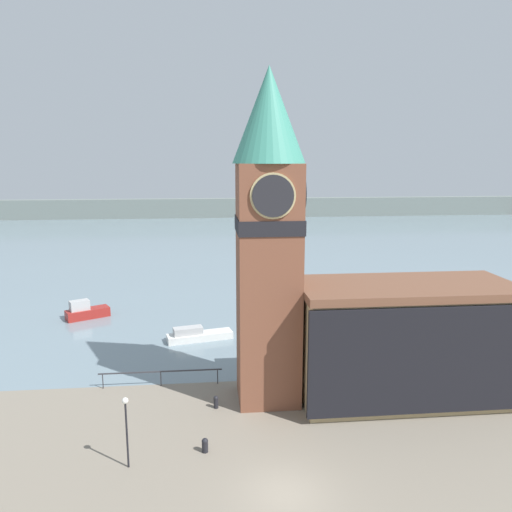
{
  "coord_description": "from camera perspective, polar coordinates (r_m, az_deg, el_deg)",
  "views": [
    {
      "loc": [
        -3.39,
        -20.35,
        15.28
      ],
      "look_at": [
        -0.67,
        7.16,
        9.88
      ],
      "focal_mm": 35.0,
      "sensor_mm": 36.0,
      "label": 1
    }
  ],
  "objects": [
    {
      "name": "lamp_post",
      "position": [
        26.7,
        -14.63,
        -17.55
      ],
      "size": [
        0.32,
        0.32,
        3.78
      ],
      "color": "black",
      "rests_on": "ground_plane"
    },
    {
      "name": "far_shoreline",
      "position": [
        133.17,
        -4.19,
        5.51
      ],
      "size": [
        180.0,
        3.0,
        5.0
      ],
      "color": "slate",
      "rests_on": "water"
    },
    {
      "name": "ground_plane",
      "position": [
        25.67,
        3.4,
        -25.49
      ],
      "size": [
        160.0,
        160.0,
        0.0
      ],
      "primitive_type": "plane",
      "color": "gray"
    },
    {
      "name": "mooring_bollard_far",
      "position": [
        32.42,
        -4.6,
        -16.24
      ],
      "size": [
        0.3,
        0.3,
        0.8
      ],
      "color": "black",
      "rests_on": "ground_plane"
    },
    {
      "name": "water",
      "position": [
        93.83,
        -3.51,
        1.65
      ],
      "size": [
        160.0,
        120.0,
        0.0
      ],
      "color": "gray",
      "rests_on": "ground_plane"
    },
    {
      "name": "clock_tower",
      "position": [
        30.43,
        1.45,
        2.84
      ],
      "size": [
        4.35,
        4.35,
        20.58
      ],
      "color": "brown",
      "rests_on": "ground_plane"
    },
    {
      "name": "boat_far",
      "position": [
        51.56,
        -18.88,
        -6.01
      ],
      "size": [
        4.24,
        3.18,
        1.86
      ],
      "rotation": [
        0.0,
        0.0,
        0.49
      ],
      "color": "maroon",
      "rests_on": "water"
    },
    {
      "name": "pier_railing",
      "position": [
        35.47,
        -10.84,
        -13.02
      ],
      "size": [
        8.34,
        0.08,
        1.09
      ],
      "color": "#333338",
      "rests_on": "ground_plane"
    },
    {
      "name": "pier_building",
      "position": [
        33.75,
        16.66,
        -9.31
      ],
      "size": [
        13.83,
        6.31,
        7.58
      ],
      "color": "tan",
      "rests_on": "ground_plane"
    },
    {
      "name": "boat_near",
      "position": [
        43.51,
        -6.75,
        -8.96
      ],
      "size": [
        5.76,
        2.64,
        1.22
      ],
      "rotation": [
        0.0,
        0.0,
        0.22
      ],
      "color": "silver",
      "rests_on": "water"
    },
    {
      "name": "mooring_bollard_near",
      "position": [
        28.31,
        -5.86,
        -20.65
      ],
      "size": [
        0.35,
        0.35,
        0.79
      ],
      "color": "black",
      "rests_on": "ground_plane"
    }
  ]
}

